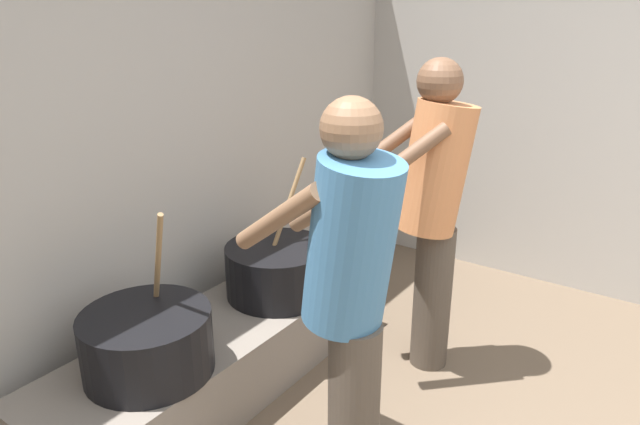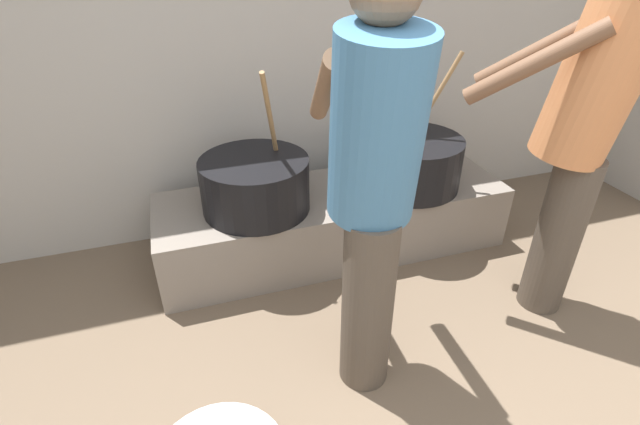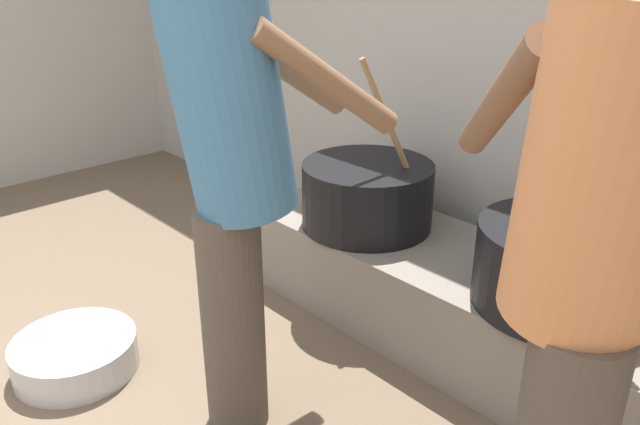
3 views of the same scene
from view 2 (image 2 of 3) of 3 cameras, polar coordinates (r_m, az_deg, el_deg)
name	(u,v)px [view 2 (image 2 of 3)]	position (r m, az deg, el deg)	size (l,w,h in m)	color
block_enclosure_rear	(232,26)	(2.72, -10.78, 21.54)	(5.66, 0.20, 2.35)	#ADA8A0
hearth_ledge	(333,220)	(2.68, 1.60, -0.93)	(1.95, 0.60, 0.37)	slate
cooking_pot_main	(255,184)	(2.39, -7.92, 3.45)	(0.55, 0.55, 0.73)	black
cooking_pot_secondary	(410,162)	(2.66, 11.02, 6.12)	(0.56, 0.56, 0.73)	black
cook_in_blue_shirt	(374,178)	(1.55, 6.63, 4.20)	(0.44, 0.71, 1.58)	#4C4238
cook_in_orange_shirt	(584,123)	(2.20, 29.62, 9.47)	(0.71, 0.70, 1.64)	#4C4238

